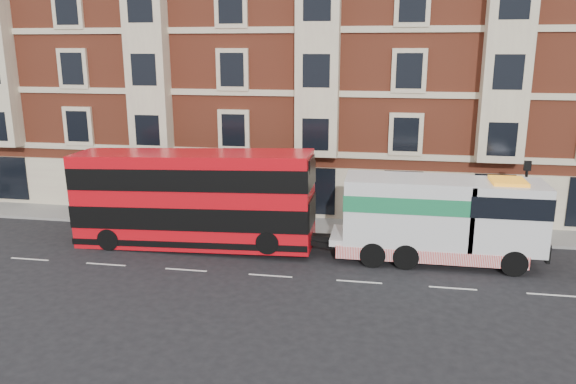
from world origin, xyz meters
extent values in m
plane|color=black|center=(0.00, 0.00, 0.00)|extent=(120.00, 120.00, 0.00)
cube|color=slate|center=(0.00, 7.50, 0.07)|extent=(90.00, 3.00, 0.15)
cube|color=brown|center=(0.50, 15.00, 9.00)|extent=(45.00, 12.00, 18.00)
cylinder|color=black|center=(-6.00, 6.20, 2.15)|extent=(0.14, 0.14, 4.00)
cube|color=black|center=(-6.00, 6.20, 4.25)|extent=(0.35, 0.15, 0.50)
cylinder|color=black|center=(12.00, 6.20, 2.15)|extent=(0.14, 0.14, 4.00)
cube|color=black|center=(12.00, 6.20, 4.25)|extent=(0.35, 0.15, 0.50)
cube|color=red|center=(-4.66, 3.16, 2.56)|extent=(12.18, 2.72, 4.78)
cube|color=black|center=(-4.66, 3.16, 1.85)|extent=(12.22, 2.78, 1.14)
cube|color=black|center=(-4.66, 3.16, 3.81)|extent=(12.22, 2.78, 1.09)
cylinder|color=black|center=(-8.79, 1.93, 0.57)|extent=(1.13, 0.35, 1.13)
cylinder|color=black|center=(-8.79, 4.39, 0.57)|extent=(1.13, 0.35, 1.13)
cylinder|color=black|center=(-0.52, 1.93, 0.89)|extent=(1.13, 0.35, 1.13)
cylinder|color=black|center=(-0.52, 4.39, 0.89)|extent=(1.13, 0.35, 1.13)
cube|color=silver|center=(7.34, 3.16, 1.03)|extent=(9.79, 2.50, 0.33)
cube|color=silver|center=(10.50, 3.16, 2.45)|extent=(3.48, 2.72, 3.15)
cube|color=silver|center=(6.04, 3.16, 2.50)|extent=(5.87, 2.72, 3.15)
cube|color=#197144|center=(6.04, 3.16, 3.04)|extent=(5.93, 2.76, 0.76)
cube|color=red|center=(7.13, 3.16, 0.65)|extent=(8.70, 2.78, 0.60)
cylinder|color=black|center=(10.82, 1.93, 0.60)|extent=(1.20, 0.38, 1.20)
cylinder|color=black|center=(10.82, 4.39, 0.60)|extent=(1.20, 0.38, 1.20)
cylinder|color=black|center=(6.04, 1.93, 0.60)|extent=(1.20, 0.43, 1.20)
cylinder|color=black|center=(6.04, 4.39, 0.60)|extent=(1.20, 0.43, 1.20)
cylinder|color=black|center=(4.52, 1.93, 0.60)|extent=(1.20, 0.43, 1.20)
cylinder|color=black|center=(4.52, 4.39, 0.60)|extent=(1.20, 0.43, 1.20)
imported|color=#191E33|center=(-11.64, 7.92, 0.92)|extent=(0.60, 0.42, 1.54)
camera|label=1|loc=(4.85, -23.16, 9.96)|focal=35.00mm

